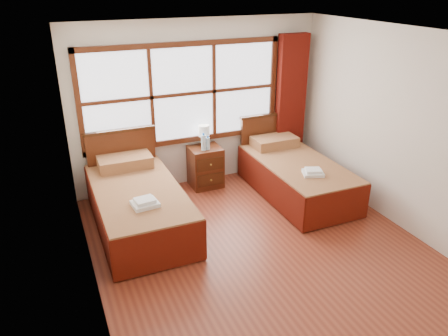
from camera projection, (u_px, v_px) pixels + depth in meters
name	position (u px, v px, depth m)	size (l,w,h in m)	color
floor	(262.00, 249.00, 5.48)	(4.50, 4.50, 0.00)	brown
ceiling	(271.00, 35.00, 4.43)	(4.50, 4.50, 0.00)	white
wall_back	(198.00, 104.00, 6.85)	(4.00, 4.00, 0.00)	silver
wall_left	(84.00, 183.00, 4.23)	(4.50, 4.50, 0.00)	silver
wall_right	(402.00, 131.00, 5.67)	(4.50, 4.50, 0.00)	silver
window	(183.00, 94.00, 6.64)	(3.16, 0.06, 1.56)	white
curtain	(290.00, 104.00, 7.36)	(0.50, 0.16, 2.30)	#5D1009
bed_left	(138.00, 203.00, 5.89)	(1.12, 2.17, 1.09)	#3B1D0C
bed_right	(295.00, 175.00, 6.78)	(1.07, 2.09, 1.04)	#3B1D0C
nightstand	(206.00, 167.00, 7.03)	(0.49, 0.49, 0.66)	#502311
towels_left	(145.00, 203.00, 5.30)	(0.33, 0.30, 0.09)	white
towels_right	(313.00, 172.00, 6.20)	(0.35, 0.33, 0.08)	white
lamp	(204.00, 131.00, 6.88)	(0.18, 0.18, 0.34)	#C0853D
bottle_near	(204.00, 142.00, 6.75)	(0.07, 0.07, 0.28)	#C3EBFB
bottle_far	(208.00, 143.00, 6.78)	(0.06, 0.06, 0.22)	#C3EBFB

